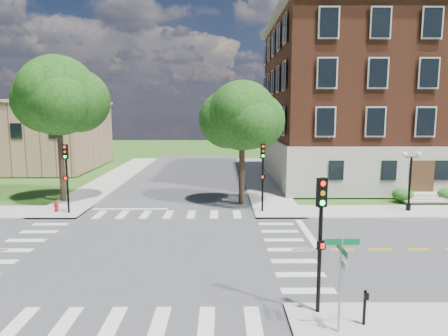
{
  "coord_description": "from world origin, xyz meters",
  "views": [
    {
      "loc": [
        3.72,
        -19.91,
        7.14
      ],
      "look_at": [
        3.89,
        7.85,
        3.2
      ],
      "focal_mm": 32.0,
      "sensor_mm": 36.0,
      "label": 1
    }
  ],
  "objects_px": {
    "traffic_signal_ne": "(263,168)",
    "twin_lamp_west": "(410,177)",
    "traffic_signal_se": "(321,228)",
    "push_button_post": "(365,306)",
    "traffic_signal_nw": "(66,170)",
    "street_sign_pole": "(341,267)",
    "fire_hydrant": "(56,207)"
  },
  "relations": [
    {
      "from": "street_sign_pole",
      "to": "fire_hydrant",
      "type": "distance_m",
      "value": 22.07
    },
    {
      "from": "twin_lamp_west",
      "to": "fire_hydrant",
      "type": "distance_m",
      "value": 25.15
    },
    {
      "from": "fire_hydrant",
      "to": "push_button_post",
      "type": "bearing_deg",
      "value": -42.84
    },
    {
      "from": "traffic_signal_nw",
      "to": "street_sign_pole",
      "type": "relative_size",
      "value": 1.55
    },
    {
      "from": "traffic_signal_se",
      "to": "street_sign_pole",
      "type": "height_order",
      "value": "traffic_signal_se"
    },
    {
      "from": "fire_hydrant",
      "to": "street_sign_pole",
      "type": "bearing_deg",
      "value": -45.32
    },
    {
      "from": "traffic_signal_se",
      "to": "push_button_post",
      "type": "distance_m",
      "value": 2.87
    },
    {
      "from": "street_sign_pole",
      "to": "push_button_post",
      "type": "xyz_separation_m",
      "value": [
        0.96,
        0.41,
        -1.51
      ]
    },
    {
      "from": "twin_lamp_west",
      "to": "push_button_post",
      "type": "relative_size",
      "value": 3.53
    },
    {
      "from": "traffic_signal_nw",
      "to": "twin_lamp_west",
      "type": "height_order",
      "value": "traffic_signal_nw"
    },
    {
      "from": "street_sign_pole",
      "to": "traffic_signal_ne",
      "type": "bearing_deg",
      "value": 93.19
    },
    {
      "from": "traffic_signal_se",
      "to": "fire_hydrant",
      "type": "xyz_separation_m",
      "value": [
        -15.1,
        14.35,
        -2.72
      ]
    },
    {
      "from": "traffic_signal_ne",
      "to": "traffic_signal_nw",
      "type": "distance_m",
      "value": 13.58
    },
    {
      "from": "traffic_signal_se",
      "to": "push_button_post",
      "type": "xyz_separation_m",
      "value": [
        1.33,
        -0.88,
        -2.39
      ]
    },
    {
      "from": "traffic_signal_se",
      "to": "traffic_signal_ne",
      "type": "xyz_separation_m",
      "value": [
        -0.51,
        14.38,
        0.0
      ]
    },
    {
      "from": "traffic_signal_se",
      "to": "street_sign_pole",
      "type": "bearing_deg",
      "value": -74.25
    },
    {
      "from": "twin_lamp_west",
      "to": "traffic_signal_nw",
      "type": "bearing_deg",
      "value": -178.61
    },
    {
      "from": "traffic_signal_ne",
      "to": "twin_lamp_west",
      "type": "relative_size",
      "value": 1.13
    },
    {
      "from": "traffic_signal_nw",
      "to": "push_button_post",
      "type": "bearing_deg",
      "value": -43.92
    },
    {
      "from": "traffic_signal_ne",
      "to": "street_sign_pole",
      "type": "distance_m",
      "value": 15.72
    },
    {
      "from": "fire_hydrant",
      "to": "traffic_signal_ne",
      "type": "bearing_deg",
      "value": 0.14
    },
    {
      "from": "street_sign_pole",
      "to": "fire_hydrant",
      "type": "height_order",
      "value": "street_sign_pole"
    },
    {
      "from": "twin_lamp_west",
      "to": "push_button_post",
      "type": "xyz_separation_m",
      "value": [
        -8.64,
        -15.42,
        -1.73
      ]
    },
    {
      "from": "traffic_signal_se",
      "to": "push_button_post",
      "type": "relative_size",
      "value": 4.0
    },
    {
      "from": "traffic_signal_nw",
      "to": "twin_lamp_west",
      "type": "bearing_deg",
      "value": 1.39
    },
    {
      "from": "traffic_signal_se",
      "to": "fire_hydrant",
      "type": "bearing_deg",
      "value": 136.47
    },
    {
      "from": "traffic_signal_ne",
      "to": "street_sign_pole",
      "type": "bearing_deg",
      "value": -86.81
    },
    {
      "from": "traffic_signal_nw",
      "to": "fire_hydrant",
      "type": "distance_m",
      "value": 2.93
    },
    {
      "from": "street_sign_pole",
      "to": "traffic_signal_se",
      "type": "bearing_deg",
      "value": 105.75
    },
    {
      "from": "traffic_signal_nw",
      "to": "street_sign_pole",
      "type": "distance_m",
      "value": 21.02
    },
    {
      "from": "push_button_post",
      "to": "traffic_signal_ne",
      "type": "bearing_deg",
      "value": 96.86
    },
    {
      "from": "traffic_signal_ne",
      "to": "street_sign_pole",
      "type": "xyz_separation_m",
      "value": [
        0.87,
        -15.67,
        -0.88
      ]
    }
  ]
}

